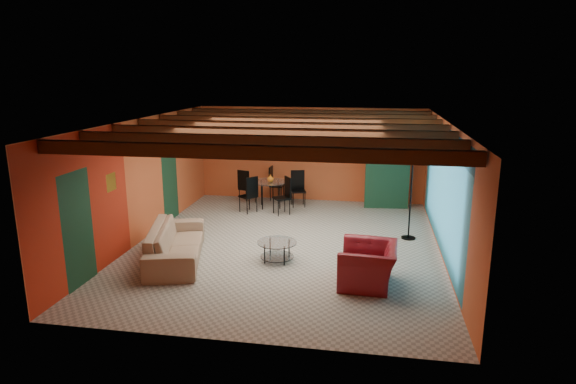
% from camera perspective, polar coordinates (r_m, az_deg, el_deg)
% --- Properties ---
extents(room, '(6.52, 8.01, 2.71)m').
position_cam_1_polar(room, '(10.35, -0.08, 6.41)').
color(room, gray).
rests_on(room, ground).
extents(sofa, '(1.57, 2.60, 0.71)m').
position_cam_1_polar(sofa, '(10.14, -12.84, -5.78)').
color(sofa, '#8F735C').
rests_on(sofa, ground).
extents(armchair, '(1.04, 1.17, 0.73)m').
position_cam_1_polar(armchair, '(8.91, 9.25, -8.32)').
color(armchair, maroon).
rests_on(armchair, ground).
extents(coffee_table, '(0.85, 0.85, 0.41)m').
position_cam_1_polar(coffee_table, '(9.90, -1.28, -6.84)').
color(coffee_table, silver).
rests_on(coffee_table, ground).
extents(dining_table, '(2.38, 2.38, 1.00)m').
position_cam_1_polar(dining_table, '(13.68, -2.04, 0.30)').
color(dining_table, silver).
rests_on(dining_table, ground).
extents(armoire, '(1.21, 0.68, 2.03)m').
position_cam_1_polar(armoire, '(13.97, 11.42, 2.48)').
color(armoire, brown).
rests_on(armoire, ground).
extents(floor_lamp, '(0.46, 0.46, 1.96)m').
position_cam_1_polar(floor_lamp, '(11.29, 14.02, -0.52)').
color(floor_lamp, black).
rests_on(floor_lamp, ground).
extents(ceiling_fan, '(1.50, 1.50, 0.44)m').
position_cam_1_polar(ceiling_fan, '(10.24, -0.19, 6.32)').
color(ceiling_fan, '#472614').
rests_on(ceiling_fan, ceiling).
extents(painting, '(1.05, 0.03, 0.65)m').
position_cam_1_polar(painting, '(14.36, -1.00, 5.63)').
color(painting, black).
rests_on(painting, wall_back).
extents(potted_plant, '(0.48, 0.42, 0.52)m').
position_cam_1_polar(potted_plant, '(13.78, 11.67, 7.68)').
color(potted_plant, '#26661E').
rests_on(potted_plant, armoire).
extents(vase, '(0.22, 0.22, 0.19)m').
position_cam_1_polar(vase, '(13.55, -2.06, 2.76)').
color(vase, orange).
rests_on(vase, dining_table).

